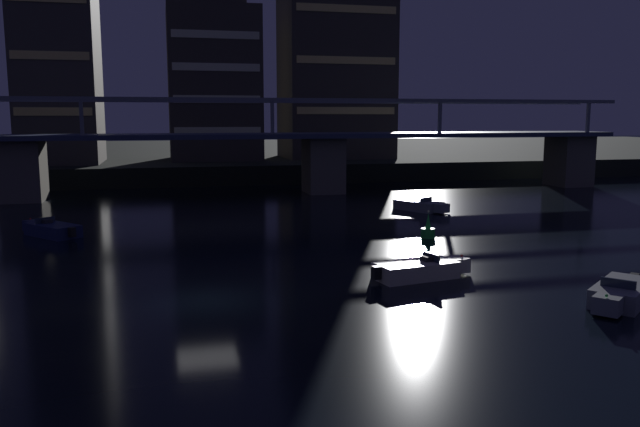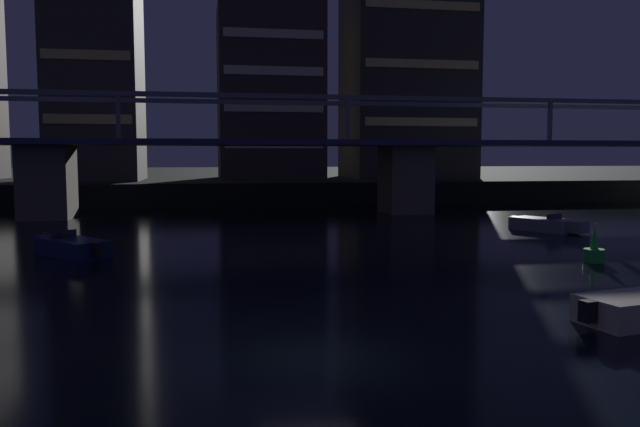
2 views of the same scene
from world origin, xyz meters
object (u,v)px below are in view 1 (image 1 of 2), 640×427
channel_buoy (428,230)px  tower_central (214,84)px  tower_east_tall (335,39)px  speedboat_near_center (420,206)px  river_bridge (180,152)px  speedboat_mid_center (621,294)px  speedboat_near_right (51,229)px  speedboat_near_left (420,269)px  tower_west_tall (56,32)px

channel_buoy → tower_central: bearing=102.1°
tower_east_tall → speedboat_near_center: tower_east_tall is taller
river_bridge → speedboat_mid_center: size_ratio=19.61×
tower_central → speedboat_near_right: bearing=-109.0°
river_bridge → speedboat_near_left: size_ratio=17.34×
speedboat_near_right → channel_buoy: size_ratio=2.61×
tower_east_tall → speedboat_mid_center: tower_east_tall is taller
speedboat_near_left → speedboat_near_center: 22.45m
river_bridge → tower_east_tall: size_ratio=2.88×
tower_east_tall → speedboat_mid_center: size_ratio=6.81×
tower_central → channel_buoy: 48.30m
tower_east_tall → speedboat_near_right: bearing=-126.5°
speedboat_near_left → speedboat_mid_center: bearing=-42.4°
tower_west_tall → tower_east_tall: 34.08m
tower_west_tall → speedboat_near_center: 48.62m
tower_west_tall → speedboat_near_right: tower_west_tall is taller
tower_central → speedboat_mid_center: 63.58m
tower_west_tall → channel_buoy: size_ratio=17.34×
speedboat_near_left → river_bridge: bearing=106.2°
speedboat_near_center → speedboat_near_right: same height
speedboat_near_right → tower_central: bearing=71.0°
tower_west_tall → speedboat_near_right: size_ratio=6.65×
tower_west_tall → speedboat_near_right: 41.31m
tower_east_tall → speedboat_near_left: (-10.63, -55.99, -17.36)m
speedboat_mid_center → tower_central: bearing=100.9°
tower_central → channel_buoy: (9.87, -45.93, -11.22)m
speedboat_near_left → channel_buoy: 10.58m
speedboat_near_right → river_bridge: bearing=65.3°
river_bridge → tower_central: size_ratio=4.69×
speedboat_near_right → tower_east_tall: bearing=53.5°
speedboat_near_center → speedboat_near_right: size_ratio=1.07×
tower_central → river_bridge: bearing=-103.3°
tower_central → tower_east_tall: size_ratio=0.61×
channel_buoy → speedboat_mid_center: bearing=-82.6°
tower_east_tall → speedboat_mid_center: (-4.14, -61.92, -17.36)m
tower_east_tall → channel_buoy: size_ratio=17.87×
river_bridge → channel_buoy: size_ratio=51.49×
speedboat_near_left → channel_buoy: bearing=64.9°
tower_east_tall → speedboat_near_right: size_ratio=6.86×
speedboat_near_right → channel_buoy: (23.51, -6.32, 0.06)m
tower_central → speedboat_near_right: size_ratio=4.21×
speedboat_near_center → tower_central: bearing=111.8°
tower_central → speedboat_mid_center: size_ratio=4.18×
speedboat_mid_center → tower_west_tall: bearing=116.7°
tower_west_tall → tower_central: size_ratio=1.58×
speedboat_near_center → speedboat_near_left: bearing=-112.4°
speedboat_near_right → speedboat_mid_center: 33.57m
speedboat_near_right → speedboat_mid_center: size_ratio=0.99×
speedboat_near_left → speedboat_near_center: size_ratio=1.07×
river_bridge → speedboat_near_left: (10.21, -35.10, -3.84)m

